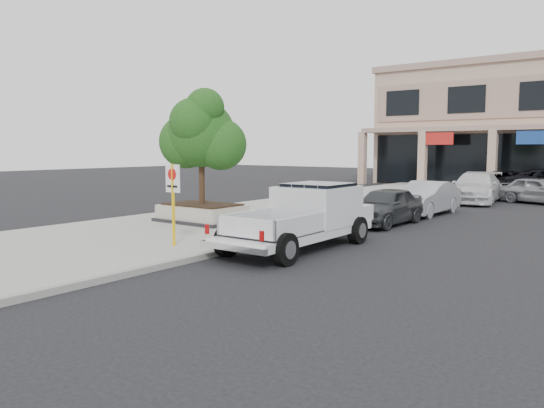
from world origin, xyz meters
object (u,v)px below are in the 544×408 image
(planter_tree, at_px, (207,134))
(planter, at_px, (202,213))
(curb_car_d, at_px, (502,182))
(no_parking_sign, at_px, (173,193))
(curb_car_c, at_px, (476,188))
(pickup_truck, at_px, (298,217))
(lot_car_a, at_px, (539,190))
(curb_car_b, at_px, (426,198))
(curb_car_a, at_px, (385,206))

(planter_tree, bearing_deg, planter, -131.03)
(planter_tree, bearing_deg, curb_car_d, 76.44)
(no_parking_sign, height_order, curb_car_c, no_parking_sign)
(planter, relative_size, pickup_truck, 0.54)
(no_parking_sign, xyz_separation_m, curb_car_c, (2.67, 19.00, -0.83))
(pickup_truck, xyz_separation_m, lot_car_a, (2.88, 17.96, -0.23))
(planter, xyz_separation_m, pickup_truck, (5.54, -1.75, 0.45))
(no_parking_sign, height_order, lot_car_a, no_parking_sign)
(no_parking_sign, xyz_separation_m, curb_car_b, (2.54, 12.27, -0.91))
(pickup_truck, distance_m, curb_car_b, 9.95)
(curb_car_d, relative_size, lot_car_a, 1.29)
(curb_car_c, bearing_deg, curb_car_b, -98.16)
(pickup_truck, bearing_deg, curb_car_d, 89.86)
(planter_tree, bearing_deg, curb_car_a, 38.64)
(curb_car_d, bearing_deg, curb_car_c, -79.60)
(curb_car_b, xyz_separation_m, curb_car_c, (0.13, 6.74, 0.07))
(no_parking_sign, relative_size, pickup_truck, 0.39)
(lot_car_a, bearing_deg, pickup_truck, -171.63)
(pickup_truck, bearing_deg, lot_car_a, 80.11)
(pickup_truck, bearing_deg, curb_car_c, 89.07)
(curb_car_a, xyz_separation_m, curb_car_d, (-0.08, 17.19, 0.02))
(pickup_truck, distance_m, curb_car_a, 6.09)
(planter, height_order, curb_car_b, curb_car_b)
(no_parking_sign, bearing_deg, planter_tree, 123.43)
(planter, distance_m, lot_car_a, 18.27)
(planter_tree, bearing_deg, curb_car_b, 56.51)
(curb_car_d, bearing_deg, no_parking_sign, -87.53)
(planter_tree, height_order, no_parking_sign, planter_tree)
(planter_tree, xyz_separation_m, curb_car_a, (5.23, 4.18, -2.70))
(pickup_truck, distance_m, curb_car_c, 16.68)
(planter, xyz_separation_m, curb_car_c, (5.59, 14.94, 0.33))
(curb_car_c, relative_size, curb_car_d, 1.04)
(planter_tree, bearing_deg, curb_car_c, 69.73)
(curb_car_c, height_order, lot_car_a, curb_car_c)
(planter, xyz_separation_m, curb_car_b, (5.46, 8.20, 0.25))
(planter_tree, height_order, curb_car_c, planter_tree)
(planter, distance_m, pickup_truck, 5.83)
(curb_car_b, bearing_deg, planter, -122.17)
(curb_car_b, bearing_deg, curb_car_d, 92.21)
(planter_tree, height_order, curb_car_d, planter_tree)
(planter, distance_m, curb_car_b, 9.85)
(planter, relative_size, planter_tree, 0.80)
(pickup_truck, xyz_separation_m, curb_car_b, (-0.09, 9.95, -0.20))
(curb_car_c, bearing_deg, no_parking_sign, -105.04)
(pickup_truck, distance_m, curb_car_d, 23.28)
(curb_car_b, height_order, curb_car_c, curb_car_c)
(curb_car_a, distance_m, curb_car_b, 3.87)
(planter, bearing_deg, curb_car_d, 76.20)
(no_parking_sign, bearing_deg, curb_car_c, 81.99)
(planter_tree, relative_size, curb_car_b, 0.91)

